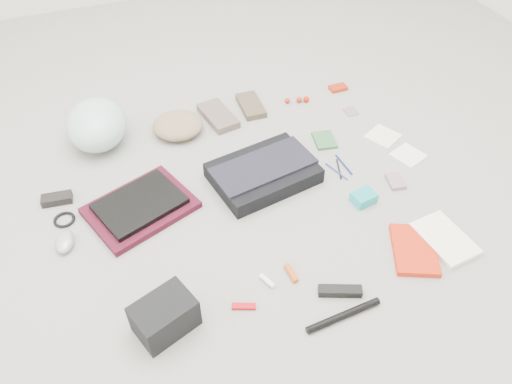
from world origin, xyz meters
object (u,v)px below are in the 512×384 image
object	(u,v)px
camera_bag	(165,316)
accordion_wallet	(364,198)
messenger_bag	(263,173)
laptop	(140,204)
bike_helmet	(97,124)
book_red	(414,250)

from	to	relation	value
camera_bag	accordion_wallet	size ratio (longest dim) A/B	2.14
messenger_bag	camera_bag	bearing A→B (deg)	-145.46
laptop	accordion_wallet	bearing A→B (deg)	-38.02
laptop	camera_bag	world-z (taller)	camera_bag
bike_helmet	accordion_wallet	xyz separation A→B (m)	(0.90, -0.75, -0.07)
messenger_bag	book_red	bearing A→B (deg)	-66.09
laptop	bike_helmet	world-z (taller)	bike_helmet
book_red	bike_helmet	bearing A→B (deg)	157.17
bike_helmet	book_red	world-z (taller)	bike_helmet
accordion_wallet	book_red	bearing A→B (deg)	-90.06
camera_bag	book_red	xyz separation A→B (m)	(0.89, -0.03, -0.05)
camera_bag	accordion_wallet	xyz separation A→B (m)	(0.85, 0.25, -0.04)
laptop	accordion_wallet	xyz separation A→B (m)	(0.82, -0.27, -0.01)
laptop	accordion_wallet	world-z (taller)	laptop
camera_bag	book_red	world-z (taller)	camera_bag
camera_bag	accordion_wallet	bearing A→B (deg)	-2.61
laptop	book_red	size ratio (longest dim) A/B	1.38
accordion_wallet	messenger_bag	bearing A→B (deg)	131.86
camera_bag	accordion_wallet	world-z (taller)	camera_bag
bike_helmet	camera_bag	xyz separation A→B (m)	(0.05, -1.00, -0.04)
accordion_wallet	camera_bag	bearing A→B (deg)	-171.97
laptop	accordion_wallet	size ratio (longest dim) A/B	3.57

